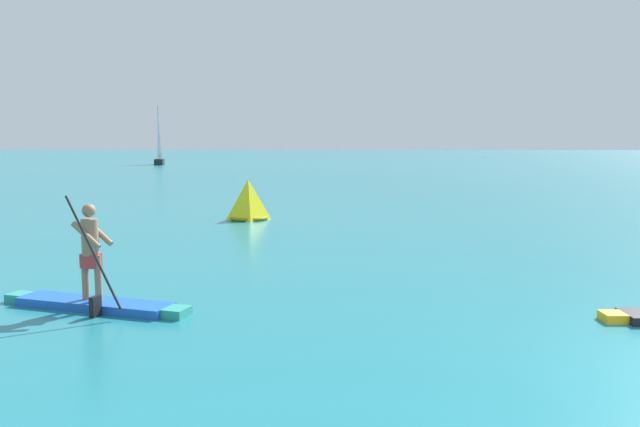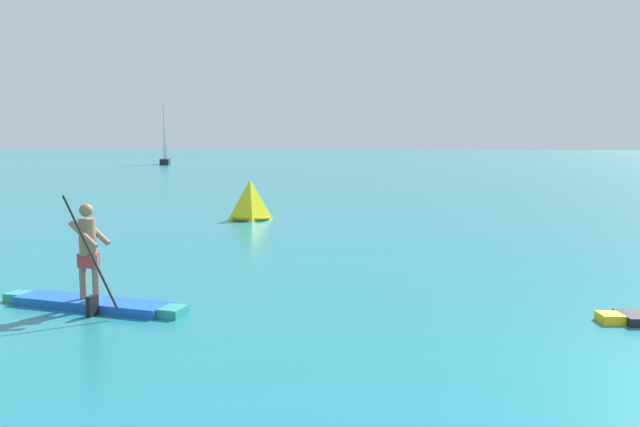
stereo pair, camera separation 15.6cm
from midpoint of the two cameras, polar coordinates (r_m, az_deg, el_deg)
name	(u,v)px [view 2 (the right image)]	position (r m, az deg, el deg)	size (l,w,h in m)	color
paddleboarder_near_left	(92,288)	(10.36, -20.23, -6.56)	(3.28, 1.21, 1.84)	blue
race_marker_buoy	(250,201)	(20.97, -6.33, 1.13)	(1.34, 1.34, 1.38)	yellow
sailboat_left_horizon	(165,155)	(75.83, -14.29, 5.32)	(1.94, 4.24, 7.03)	black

